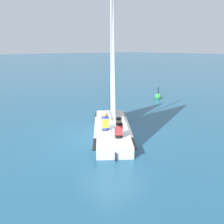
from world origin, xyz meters
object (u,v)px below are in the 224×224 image
at_px(sailboat_main, 112,116).
at_px(sailor_helm, 105,125).
at_px(sailor_crew, 119,132).
at_px(buoy_marker, 158,96).

relative_size(sailboat_main, sailor_helm, 4.86).
distance_m(sailboat_main, sailor_helm, 0.57).
xyz_separation_m(sailor_helm, sailor_crew, (-0.09, -0.92, 0.01)).
height_order(sailor_helm, sailor_crew, sailor_crew).
xyz_separation_m(sailor_helm, buoy_marker, (7.57, 3.35, -0.45)).
distance_m(sailor_helm, sailor_crew, 0.92).
distance_m(sailboat_main, buoy_marker, 7.79).
xyz_separation_m(sailboat_main, sailor_crew, (-0.59, -1.08, -0.21)).
distance_m(sailor_helm, buoy_marker, 8.29).
bearing_deg(sailor_crew, sailor_helm, 31.60).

